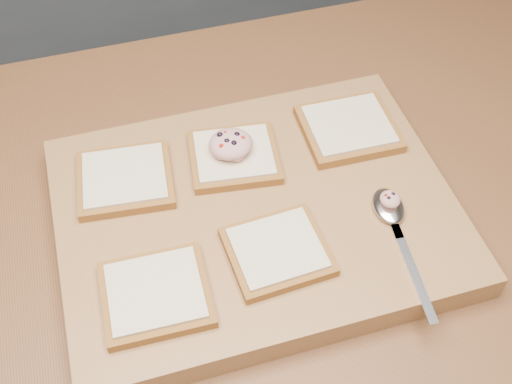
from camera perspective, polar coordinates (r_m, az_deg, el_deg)
island_counter at (r=1.27m, az=-0.71°, el=-13.51°), size 2.00×0.80×0.90m
cutting_board at (r=0.85m, az=0.00°, el=-2.00°), size 0.51×0.39×0.04m
bread_far_left at (r=0.87m, az=-11.57°, el=1.15°), size 0.13×0.13×0.02m
bread_far_center at (r=0.88m, az=-1.96°, el=3.19°), size 0.13×0.12×0.02m
bread_far_right at (r=0.93m, az=8.23°, el=5.66°), size 0.13×0.12×0.02m
bread_near_left at (r=0.76m, az=-8.91°, el=-8.93°), size 0.13×0.12×0.02m
bread_near_center at (r=0.78m, az=1.91°, el=-5.25°), size 0.12×0.12×0.02m
tuna_salad_dollop at (r=0.87m, az=-2.26°, el=4.31°), size 0.06×0.06×0.03m
spoon at (r=0.84m, az=11.98°, el=-2.02°), size 0.05×0.20×0.01m
spoon_salad at (r=0.83m, az=11.83°, el=-0.62°), size 0.03×0.03×0.02m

